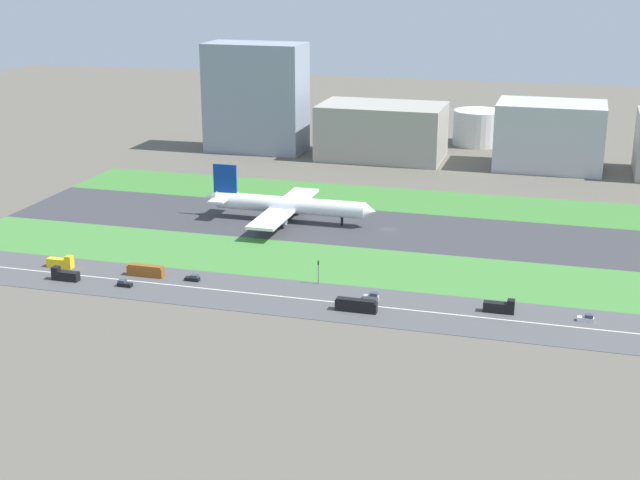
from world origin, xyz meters
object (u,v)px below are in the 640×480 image
(bus_1, at_px, (356,305))
(office_tower, at_px, (550,136))
(airliner, at_px, (286,205))
(bus_0, at_px, (146,271))
(terminal_building, at_px, (256,98))
(car_1, at_px, (586,318))
(fuel_tank_west, at_px, (479,128))
(car_0, at_px, (124,284))
(fuel_tank_centre, at_px, (544,131))
(truck_2, at_px, (500,307))
(traffic_light, at_px, (318,270))
(car_2, at_px, (193,278))
(car_3, at_px, (372,296))
(truck_1, at_px, (65,275))
(truck_0, at_px, (61,263))
(hangar_building, at_px, (382,131))

(bus_1, distance_m, office_tower, 197.12)
(airliner, bearing_deg, bus_0, -108.42)
(airliner, height_order, terminal_building, terminal_building)
(car_1, relative_size, fuel_tank_west, 0.17)
(car_0, xyz_separation_m, fuel_tank_centre, (108.71, 237.00, 7.63))
(car_0, relative_size, bus_1, 0.38)
(fuel_tank_west, bearing_deg, office_tower, -50.78)
(truck_2, xyz_separation_m, fuel_tank_west, (-32.06, 227.00, 7.09))
(bus_1, relative_size, traffic_light, 1.61)
(car_1, distance_m, bus_1, 61.70)
(car_2, xyz_separation_m, car_1, (113.66, 0.00, 0.00))
(airliner, relative_size, car_3, 14.77)
(truck_1, relative_size, terminal_building, 0.16)
(car_0, xyz_separation_m, office_tower, (113.06, 192.00, 14.07))
(car_0, relative_size, truck_0, 0.52)
(car_1, bearing_deg, car_3, 180.00)
(truck_2, distance_m, bus_1, 39.29)
(truck_1, height_order, bus_1, truck_1)
(truck_1, bearing_deg, terminal_building, -87.73)
(car_0, bearing_deg, truck_2, -174.73)
(car_3, height_order, fuel_tank_centre, fuel_tank_centre)
(truck_2, bearing_deg, fuel_tank_centre, 89.92)
(hangar_building, bearing_deg, truck_0, -109.00)
(terminal_building, bearing_deg, car_0, -81.93)
(hangar_building, distance_m, fuel_tank_centre, 85.85)
(hangar_building, bearing_deg, truck_1, -106.08)
(traffic_light, bearing_deg, car_1, -5.94)
(terminal_building, bearing_deg, bus_0, -80.85)
(bus_0, bearing_deg, car_1, 0.00)
(car_3, bearing_deg, airliner, 125.12)
(airliner, relative_size, office_tower, 1.37)
(car_0, bearing_deg, fuel_tank_west, -107.85)
(bus_1, distance_m, hangar_building, 195.42)
(terminal_building, bearing_deg, airliner, -65.50)
(traffic_light, relative_size, office_tower, 0.15)
(car_3, distance_m, traffic_light, 20.11)
(car_2, relative_size, bus_0, 0.38)
(hangar_building, bearing_deg, car_2, -95.69)
(traffic_light, bearing_deg, bus_1, -48.38)
(car_2, distance_m, bus_0, 15.55)
(hangar_building, bearing_deg, truck_2, -68.24)
(airliner, relative_size, car_0, 14.77)
(car_0, bearing_deg, airliner, -107.59)
(traffic_light, bearing_deg, fuel_tank_centre, 76.07)
(airliner, height_order, hangar_building, hangar_building)
(truck_1, distance_m, fuel_tank_west, 255.79)
(traffic_light, relative_size, fuel_tank_centre, 0.38)
(airliner, relative_size, truck_1, 7.74)
(car_1, bearing_deg, airliner, 147.45)
(truck_2, relative_size, bus_0, 0.72)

